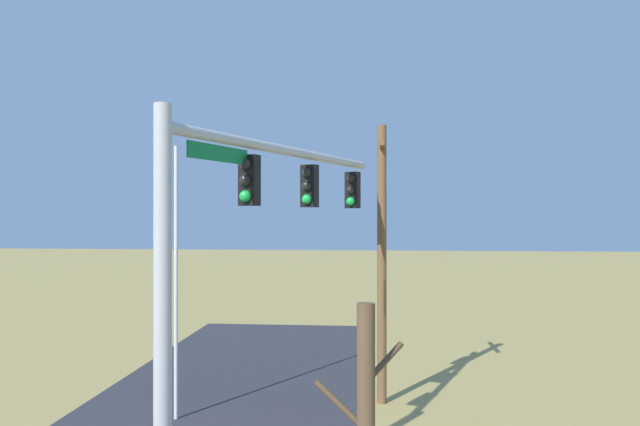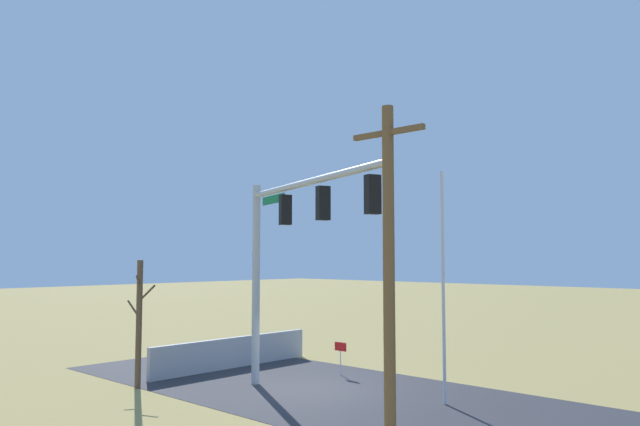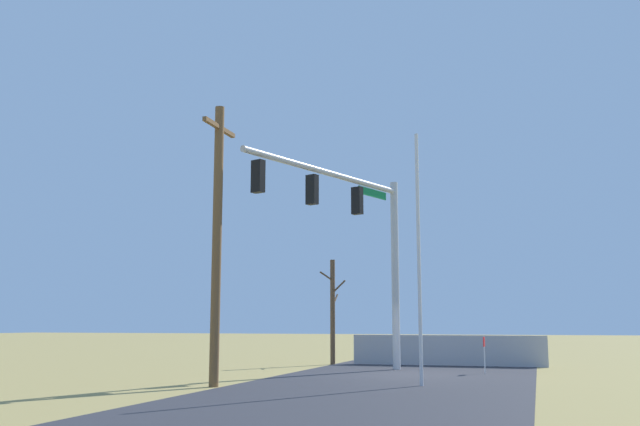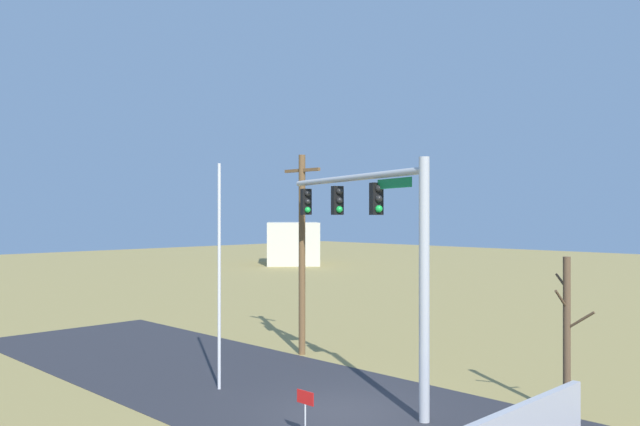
{
  "view_description": "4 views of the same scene",
  "coord_description": "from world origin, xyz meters",
  "px_view_note": "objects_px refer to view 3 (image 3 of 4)",
  "views": [
    {
      "loc": [
        11.33,
        4.14,
        5.27
      ],
      "look_at": [
        -2.83,
        2.82,
        5.3
      ],
      "focal_mm": 34.94,
      "sensor_mm": 36.0,
      "label": 1
    },
    {
      "loc": [
        -14.0,
        14.98,
        4.36
      ],
      "look_at": [
        -2.37,
        2.43,
        5.66
      ],
      "focal_mm": 33.79,
      "sensor_mm": 36.0,
      "label": 2
    },
    {
      "loc": [
        -23.72,
        -4.15,
        1.7
      ],
      "look_at": [
        -2.64,
        2.34,
        5.14
      ],
      "focal_mm": 39.52,
      "sensor_mm": 36.0,
      "label": 3
    },
    {
      "loc": [
        12.28,
        -13.07,
        5.46
      ],
      "look_at": [
        -2.9,
        2.04,
        5.49
      ],
      "focal_mm": 36.48,
      "sensor_mm": 36.0,
      "label": 4
    }
  ],
  "objects_px": {
    "bare_tree": "(333,310)",
    "open_sign": "(484,346)",
    "signal_mast": "(357,225)",
    "utility_pole": "(217,237)",
    "flagpole": "(419,257)"
  },
  "relations": [
    {
      "from": "flagpole",
      "to": "open_sign",
      "type": "height_order",
      "value": "flagpole"
    },
    {
      "from": "flagpole",
      "to": "utility_pole",
      "type": "distance_m",
      "value": 5.63
    },
    {
      "from": "flagpole",
      "to": "bare_tree",
      "type": "bearing_deg",
      "value": 29.75
    },
    {
      "from": "signal_mast",
      "to": "bare_tree",
      "type": "xyz_separation_m",
      "value": [
        4.82,
        2.27,
        -2.82
      ]
    },
    {
      "from": "signal_mast",
      "to": "utility_pole",
      "type": "distance_m",
      "value": 6.45
    },
    {
      "from": "bare_tree",
      "to": "signal_mast",
      "type": "bearing_deg",
      "value": -154.83
    },
    {
      "from": "signal_mast",
      "to": "utility_pole",
      "type": "xyz_separation_m",
      "value": [
        -5.86,
        2.51,
        -0.99
      ]
    },
    {
      "from": "flagpole",
      "to": "utility_pole",
      "type": "xyz_separation_m",
      "value": [
        -1.86,
        5.29,
        0.52
      ]
    },
    {
      "from": "signal_mast",
      "to": "open_sign",
      "type": "distance_m",
      "value": 5.94
    },
    {
      "from": "flagpole",
      "to": "open_sign",
      "type": "relative_size",
      "value": 5.77
    },
    {
      "from": "signal_mast",
      "to": "bare_tree",
      "type": "distance_m",
      "value": 6.03
    },
    {
      "from": "bare_tree",
      "to": "open_sign",
      "type": "height_order",
      "value": "bare_tree"
    },
    {
      "from": "signal_mast",
      "to": "open_sign",
      "type": "bearing_deg",
      "value": -72.9
    },
    {
      "from": "flagpole",
      "to": "utility_pole",
      "type": "height_order",
      "value": "utility_pole"
    },
    {
      "from": "bare_tree",
      "to": "open_sign",
      "type": "bearing_deg",
      "value": -119.3
    }
  ]
}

